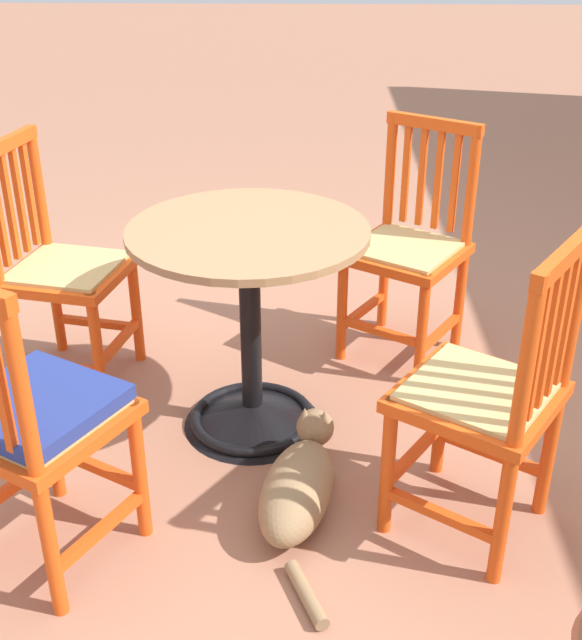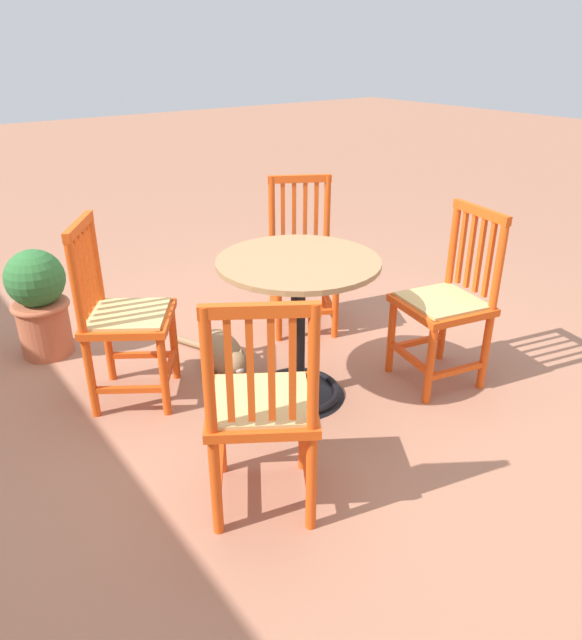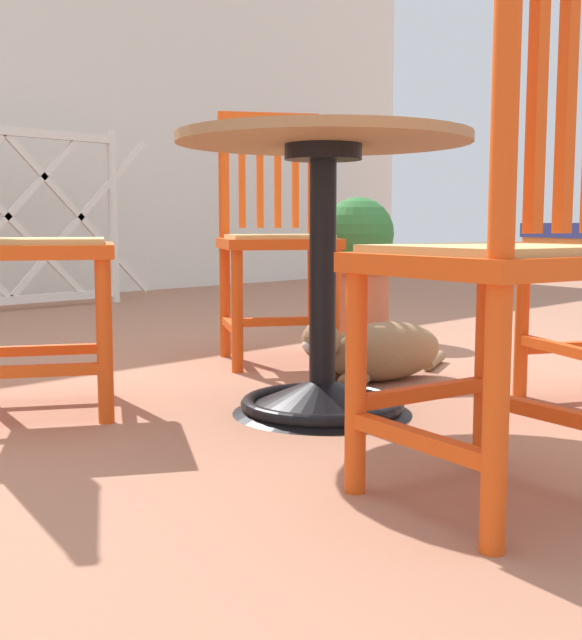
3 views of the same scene
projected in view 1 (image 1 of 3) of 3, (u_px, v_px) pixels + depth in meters
The scene contains 7 objects.
ground_plane at pixel (273, 437), 2.78m from camera, with size 24.00×24.00×0.00m, color #A36B51.
cafe_table at pixel (251, 353), 2.72m from camera, with size 0.76×0.76×0.73m.
orange_chair_at_corner at pixel (487, 400), 2.20m from camera, with size 0.56×0.56×0.91m.
orange_chair_facing_out at pixel (409, 250), 3.12m from camera, with size 0.55×0.55×0.91m.
orange_chair_by_planter at pixel (61, 272), 2.94m from camera, with size 0.47×0.47×0.91m.
orange_chair_near_fence at pixel (32, 420), 2.09m from camera, with size 0.54×0.54×0.91m.
tabby_cat at pixel (300, 483), 2.42m from camera, with size 0.75×0.29×0.23m.
Camera 1 is at (2.27, 0.12, 1.65)m, focal length 45.84 mm.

